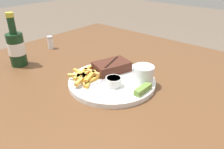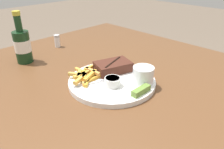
{
  "view_description": "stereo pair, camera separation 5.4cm",
  "coord_description": "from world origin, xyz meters",
  "px_view_note": "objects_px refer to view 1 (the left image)",
  "views": [
    {
      "loc": [
        -0.53,
        -0.46,
        1.16
      ],
      "look_at": [
        0.0,
        0.0,
        0.79
      ],
      "focal_mm": 35.0,
      "sensor_mm": 36.0,
      "label": 1
    },
    {
      "loc": [
        -0.5,
        -0.5,
        1.16
      ],
      "look_at": [
        0.0,
        0.0,
        0.79
      ],
      "focal_mm": 35.0,
      "sensor_mm": 36.0,
      "label": 2
    }
  ],
  "objects_px": {
    "dinner_plate": "(112,81)",
    "steak_portion": "(112,67)",
    "fork_utensil": "(91,84)",
    "salt_shaker": "(50,42)",
    "pickle_spear": "(143,89)",
    "coleslaw_cup": "(143,73)",
    "beer_bottle": "(16,47)",
    "dipping_sauce_cup": "(114,81)"
  },
  "relations": [
    {
      "from": "dinner_plate",
      "to": "dipping_sauce_cup",
      "type": "bearing_deg",
      "value": -132.72
    },
    {
      "from": "dipping_sauce_cup",
      "to": "beer_bottle",
      "type": "distance_m",
      "value": 0.46
    },
    {
      "from": "salt_shaker",
      "to": "pickle_spear",
      "type": "bearing_deg",
      "value": -96.65
    },
    {
      "from": "steak_portion",
      "to": "beer_bottle",
      "type": "bearing_deg",
      "value": 116.95
    },
    {
      "from": "dinner_plate",
      "to": "steak_portion",
      "type": "distance_m",
      "value": 0.08
    },
    {
      "from": "fork_utensil",
      "to": "salt_shaker",
      "type": "distance_m",
      "value": 0.48
    },
    {
      "from": "fork_utensil",
      "to": "dipping_sauce_cup",
      "type": "bearing_deg",
      "value": -31.84
    },
    {
      "from": "dinner_plate",
      "to": "steak_portion",
      "type": "relative_size",
      "value": 2.04
    },
    {
      "from": "pickle_spear",
      "to": "dipping_sauce_cup",
      "type": "bearing_deg",
      "value": 108.7
    },
    {
      "from": "steak_portion",
      "to": "salt_shaker",
      "type": "xyz_separation_m",
      "value": [
        0.02,
        0.44,
        -0.0
      ]
    },
    {
      "from": "steak_portion",
      "to": "dinner_plate",
      "type": "bearing_deg",
      "value": -138.12
    },
    {
      "from": "dipping_sauce_cup",
      "to": "salt_shaker",
      "type": "xyz_separation_m",
      "value": [
        0.11,
        0.52,
        -0.0
      ]
    },
    {
      "from": "dipping_sauce_cup",
      "to": "steak_portion",
      "type": "bearing_deg",
      "value": 44.0
    },
    {
      "from": "coleslaw_cup",
      "to": "salt_shaker",
      "type": "xyz_separation_m",
      "value": [
        0.01,
        0.58,
        -0.02
      ]
    },
    {
      "from": "fork_utensil",
      "to": "salt_shaker",
      "type": "bearing_deg",
      "value": 93.51
    },
    {
      "from": "steak_portion",
      "to": "pickle_spear",
      "type": "bearing_deg",
      "value": -105.19
    },
    {
      "from": "fork_utensil",
      "to": "beer_bottle",
      "type": "xyz_separation_m",
      "value": [
        -0.06,
        0.38,
        0.06
      ]
    },
    {
      "from": "pickle_spear",
      "to": "fork_utensil",
      "type": "bearing_deg",
      "value": 116.09
    },
    {
      "from": "dinner_plate",
      "to": "beer_bottle",
      "type": "distance_m",
      "value": 0.44
    },
    {
      "from": "steak_portion",
      "to": "pickle_spear",
      "type": "height_order",
      "value": "steak_portion"
    },
    {
      "from": "dinner_plate",
      "to": "steak_portion",
      "type": "bearing_deg",
      "value": 41.88
    },
    {
      "from": "dinner_plate",
      "to": "dipping_sauce_cup",
      "type": "relative_size",
      "value": 5.74
    },
    {
      "from": "coleslaw_cup",
      "to": "salt_shaker",
      "type": "relative_size",
      "value": 1.15
    },
    {
      "from": "dipping_sauce_cup",
      "to": "coleslaw_cup",
      "type": "bearing_deg",
      "value": -33.45
    },
    {
      "from": "pickle_spear",
      "to": "salt_shaker",
      "type": "height_order",
      "value": "salt_shaker"
    },
    {
      "from": "dinner_plate",
      "to": "coleslaw_cup",
      "type": "relative_size",
      "value": 4.27
    },
    {
      "from": "steak_portion",
      "to": "beer_bottle",
      "type": "distance_m",
      "value": 0.42
    },
    {
      "from": "fork_utensil",
      "to": "salt_shaker",
      "type": "xyz_separation_m",
      "value": [
        0.15,
        0.45,
        0.01
      ]
    },
    {
      "from": "dinner_plate",
      "to": "beer_bottle",
      "type": "xyz_separation_m",
      "value": [
        -0.14,
        0.42,
        0.07
      ]
    },
    {
      "from": "steak_portion",
      "to": "coleslaw_cup",
      "type": "xyz_separation_m",
      "value": [
        0.01,
        -0.14,
        0.01
      ]
    },
    {
      "from": "dipping_sauce_cup",
      "to": "pickle_spear",
      "type": "relative_size",
      "value": 0.73
    },
    {
      "from": "dipping_sauce_cup",
      "to": "beer_bottle",
      "type": "bearing_deg",
      "value": 103.07
    },
    {
      "from": "coleslaw_cup",
      "to": "steak_portion",
      "type": "bearing_deg",
      "value": 93.41
    },
    {
      "from": "coleslaw_cup",
      "to": "salt_shaker",
      "type": "distance_m",
      "value": 0.58
    },
    {
      "from": "fork_utensil",
      "to": "coleslaw_cup",
      "type": "bearing_deg",
      "value": -19.89
    },
    {
      "from": "steak_portion",
      "to": "pickle_spear",
      "type": "relative_size",
      "value": 2.06
    },
    {
      "from": "pickle_spear",
      "to": "beer_bottle",
      "type": "xyz_separation_m",
      "value": [
        -0.14,
        0.55,
        0.05
      ]
    },
    {
      "from": "dinner_plate",
      "to": "coleslaw_cup",
      "type": "distance_m",
      "value": 0.12
    },
    {
      "from": "coleslaw_cup",
      "to": "fork_utensil",
      "type": "height_order",
      "value": "coleslaw_cup"
    },
    {
      "from": "fork_utensil",
      "to": "pickle_spear",
      "type": "bearing_deg",
      "value": -41.58
    },
    {
      "from": "coleslaw_cup",
      "to": "pickle_spear",
      "type": "distance_m",
      "value": 0.07
    },
    {
      "from": "dinner_plate",
      "to": "salt_shaker",
      "type": "xyz_separation_m",
      "value": [
        0.08,
        0.48,
        0.02
      ]
    }
  ]
}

